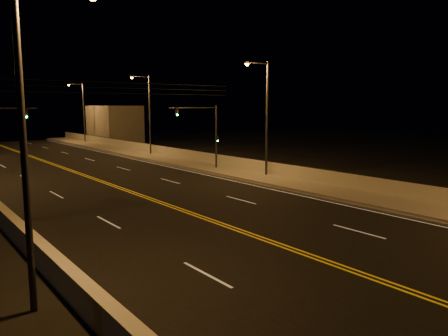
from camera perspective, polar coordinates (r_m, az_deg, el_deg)
road at (r=26.24m, az=-6.16°, el=-5.27°), size 18.00×120.00×0.02m
sidewalk at (r=32.97m, az=10.13°, el=-2.34°), size 3.60×120.00×0.30m
curb at (r=31.65m, az=7.82°, el=-2.87°), size 0.14×120.00×0.15m
parapet_wall at (r=34.08m, az=12.03°, el=-0.95°), size 0.30×120.00×1.00m
jersey_barrier at (r=22.96m, az=-25.95°, el=-6.78°), size 0.45×120.00×0.98m
distant_building_right at (r=75.31m, az=-14.14°, el=5.58°), size 6.00×10.00×6.09m
parapet_rail at (r=34.00m, az=12.06°, el=-0.07°), size 0.06×120.00×0.06m
lane_markings at (r=26.17m, az=-6.08°, el=-5.28°), size 17.32×116.00×0.00m
streetlight_1 at (r=36.48m, az=5.33°, el=7.25°), size 2.55×0.28×9.64m
streetlight_2 at (r=53.58m, az=-9.94°, el=7.43°), size 2.55×0.28×9.64m
streetlight_3 at (r=74.37m, az=-18.05°, el=7.32°), size 2.55×0.28×9.64m
streetlight_4 at (r=13.64m, az=-23.78°, el=5.21°), size 2.55×0.28×9.64m
traffic_signal_right at (r=40.30m, az=-2.18°, el=4.97°), size 5.11×0.31×6.10m
overhead_wires at (r=34.05m, az=-14.79°, el=10.10°), size 22.00×0.03×0.83m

